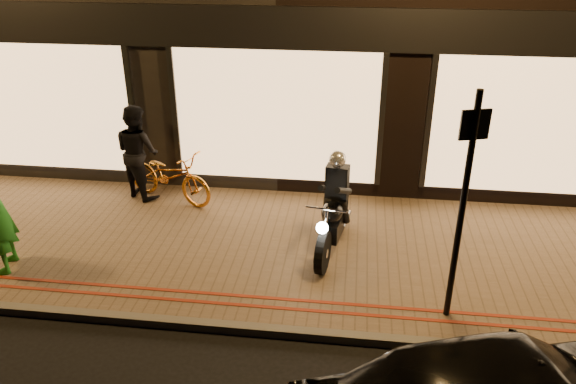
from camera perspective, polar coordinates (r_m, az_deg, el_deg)
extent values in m
plane|color=black|center=(7.41, -5.66, -14.18)|extent=(90.00, 90.00, 0.00)
cube|color=brown|center=(8.97, -2.92, -5.74)|extent=(50.00, 4.00, 0.12)
cube|color=#59544C|center=(7.41, -5.59, -13.58)|extent=(50.00, 0.14, 0.12)
cube|color=maroon|center=(7.68, -4.96, -11.35)|extent=(50.00, 0.06, 0.01)
cube|color=maroon|center=(7.83, -4.66, -10.47)|extent=(50.00, 0.06, 0.01)
cube|color=black|center=(9.70, -1.28, 16.34)|extent=(48.00, 0.12, 0.70)
cube|color=#F2BB79|center=(11.58, -24.03, 7.87)|extent=(3.60, 0.06, 2.38)
cube|color=#F2BB79|center=(10.06, -1.20, 7.64)|extent=(3.60, 0.06, 2.38)
cube|color=#F2BB79|center=(10.42, 24.23, 6.00)|extent=(3.60, 0.06, 2.38)
cylinder|color=black|center=(8.14, 3.55, -6.18)|extent=(0.22, 0.65, 0.64)
cylinder|color=black|center=(9.25, 5.40, -2.06)|extent=(0.22, 0.65, 0.64)
cylinder|color=silver|center=(8.14, 3.55, -6.18)|extent=(0.16, 0.16, 0.14)
cylinder|color=silver|center=(9.25, 5.40, -2.06)|extent=(0.16, 0.16, 0.14)
cube|color=black|center=(8.69, 4.63, -3.37)|extent=(0.37, 0.73, 0.30)
ellipsoid|color=black|center=(8.44, 4.51, -2.01)|extent=(0.40, 0.55, 0.29)
cube|color=black|center=(8.81, 5.11, -0.76)|extent=(0.31, 0.58, 0.09)
cylinder|color=silver|center=(7.96, 3.92, -1.78)|extent=(0.60, 0.13, 0.03)
cylinder|color=silver|center=(8.03, 3.69, -4.18)|extent=(0.10, 0.33, 0.71)
sphere|color=white|center=(7.83, 3.49, -3.66)|extent=(0.20, 0.20, 0.17)
cylinder|color=silver|center=(9.12, 5.94, -2.80)|extent=(0.16, 0.55, 0.07)
cube|color=black|center=(8.55, 5.02, 0.97)|extent=(0.37, 0.27, 0.55)
sphere|color=#B2B5B9|center=(8.33, 5.04, 3.36)|extent=(0.30, 0.30, 0.26)
cylinder|color=black|center=(8.28, 3.49, 0.40)|extent=(0.10, 0.60, 0.34)
cylinder|color=black|center=(8.22, 5.66, 0.12)|extent=(0.26, 0.60, 0.34)
cylinder|color=black|center=(8.74, 3.96, -1.71)|extent=(0.16, 0.28, 0.46)
cylinder|color=black|center=(8.69, 5.76, -1.94)|extent=(0.23, 0.29, 0.46)
cylinder|color=black|center=(7.00, 17.22, -2.00)|extent=(0.10, 0.10, 3.00)
cube|color=black|center=(6.58, 18.47, 6.51)|extent=(0.34, 0.13, 0.35)
imported|color=orange|center=(10.36, -11.98, 1.63)|extent=(1.93, 1.26, 0.96)
imported|color=black|center=(10.53, -15.04, 3.99)|extent=(1.07, 1.01, 1.74)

